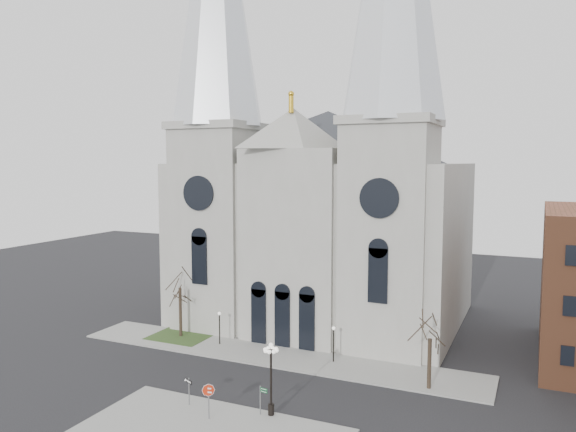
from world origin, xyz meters
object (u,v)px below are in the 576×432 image
at_px(street_name_sign, 261,398).
at_px(one_way_sign, 189,387).
at_px(stop_sign, 209,394).
at_px(globe_lamp, 271,370).

bearing_deg(street_name_sign, one_way_sign, -164.14).
bearing_deg(stop_sign, globe_lamp, 20.50).
bearing_deg(stop_sign, street_name_sign, 22.46).
height_order(stop_sign, globe_lamp, globe_lamp).
xyz_separation_m(globe_lamp, street_name_sign, (-0.66, -0.26, -2.08)).
bearing_deg(stop_sign, one_way_sign, 141.20).
bearing_deg(one_way_sign, stop_sign, -2.84).
distance_m(stop_sign, one_way_sign, 2.92).
bearing_deg(one_way_sign, street_name_sign, 32.10).
bearing_deg(one_way_sign, globe_lamp, 33.62).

